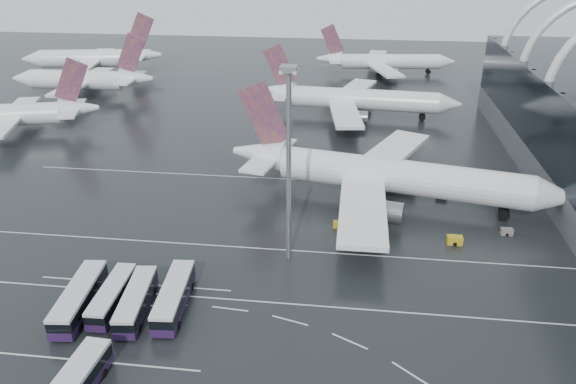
# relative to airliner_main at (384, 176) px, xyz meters

# --- Properties ---
(ground) EXTENTS (420.00, 420.00, 0.00)m
(ground) POSITION_rel_airliner_main_xyz_m (-11.84, -31.81, -5.27)
(ground) COLOR black
(ground) RESTS_ON ground
(lane_marking_near) EXTENTS (120.00, 0.25, 0.01)m
(lane_marking_near) POSITION_rel_airliner_main_xyz_m (-11.84, -33.81, -5.26)
(lane_marking_near) COLOR silver
(lane_marking_near) RESTS_ON ground
(lane_marking_mid) EXTENTS (120.00, 0.25, 0.01)m
(lane_marking_mid) POSITION_rel_airliner_main_xyz_m (-11.84, -19.81, -5.26)
(lane_marking_mid) COLOR silver
(lane_marking_mid) RESTS_ON ground
(lane_marking_far) EXTENTS (120.00, 0.25, 0.01)m
(lane_marking_far) POSITION_rel_airliner_main_xyz_m (-11.84, 8.19, -5.26)
(lane_marking_far) COLOR silver
(lane_marking_far) RESTS_ON ground
(bus_bay_line_south) EXTENTS (28.00, 0.25, 0.01)m
(bus_bay_line_south) POSITION_rel_airliner_main_xyz_m (-35.84, -47.81, -5.26)
(bus_bay_line_south) COLOR silver
(bus_bay_line_south) RESTS_ON ground
(bus_bay_line_north) EXTENTS (28.00, 0.25, 0.01)m
(bus_bay_line_north) POSITION_rel_airliner_main_xyz_m (-35.84, -31.81, -5.26)
(bus_bay_line_north) COLOR silver
(bus_bay_line_north) RESTS_ON ground
(airliner_main) EXTENTS (61.80, 53.34, 21.04)m
(airliner_main) POSITION_rel_airliner_main_xyz_m (0.00, 0.00, 0.00)
(airliner_main) COLOR white
(airliner_main) RESTS_ON ground
(airliner_gate_b) EXTENTS (54.56, 48.93, 18.94)m
(airliner_gate_b) POSITION_rel_airliner_main_xyz_m (-6.57, 53.25, -0.53)
(airliner_gate_b) COLOR white
(airliner_gate_b) RESTS_ON ground
(airliner_gate_c) EXTENTS (48.72, 44.70, 17.35)m
(airliner_gate_c) POSITION_rel_airliner_main_xyz_m (2.70, 105.80, -0.93)
(airliner_gate_c) COLOR white
(airliner_gate_c) RESTS_ON ground
(jet_remote_west) EXTENTS (41.97, 34.07, 18.45)m
(jet_remote_west) POSITION_rel_airliner_main_xyz_m (-89.56, 28.64, -0.50)
(jet_remote_west) COLOR white
(jet_remote_west) RESTS_ON ground
(jet_remote_mid) EXTENTS (44.42, 35.73, 19.42)m
(jet_remote_mid) POSITION_rel_airliner_main_xyz_m (-88.09, 64.13, -0.26)
(jet_remote_mid) COLOR white
(jet_remote_mid) RESTS_ON ground
(jet_remote_far) EXTENTS (48.70, 39.39, 21.20)m
(jet_remote_far) POSITION_rel_airliner_main_xyz_m (-98.17, 93.28, 0.21)
(jet_remote_far) COLOR white
(jet_remote_far) RESTS_ON ground
(bus_row_near_a) EXTENTS (4.47, 14.11, 3.42)m
(bus_row_near_a) POSITION_rel_airliner_main_xyz_m (-40.65, -38.54, -3.39)
(bus_row_near_a) COLOR #22133B
(bus_row_near_a) RESTS_ON ground
(bus_row_near_b) EXTENTS (3.24, 12.17, 2.97)m
(bus_row_near_b) POSITION_rel_airliner_main_xyz_m (-36.73, -37.19, -3.63)
(bus_row_near_b) COLOR #22133B
(bus_row_near_b) RESTS_ON ground
(bus_row_near_c) EXTENTS (4.25, 12.88, 3.11)m
(bus_row_near_c) POSITION_rel_airliner_main_xyz_m (-33.09, -37.98, -3.56)
(bus_row_near_c) COLOR #22133B
(bus_row_near_c) RESTS_ON ground
(bus_row_near_d) EXTENTS (4.08, 13.61, 3.30)m
(bus_row_near_d) POSITION_rel_airliner_main_xyz_m (-28.42, -36.55, -3.45)
(bus_row_near_d) COLOR #22133B
(bus_row_near_d) RESTS_ON ground
(floodlight_mast) EXTENTS (2.27, 2.27, 29.59)m
(floodlight_mast) POSITION_rel_airliner_main_xyz_m (-14.92, -22.05, 13.34)
(floodlight_mast) COLOR gray
(floodlight_mast) RESTS_ON ground
(gse_cart_belly_a) EXTENTS (2.44, 1.44, 1.33)m
(gse_cart_belly_a) POSITION_rel_airliner_main_xyz_m (11.06, -14.41, -4.60)
(gse_cart_belly_a) COLOR gold
(gse_cart_belly_a) RESTS_ON ground
(gse_cart_belly_b) EXTENTS (2.03, 1.20, 1.11)m
(gse_cart_belly_b) POSITION_rel_airliner_main_xyz_m (11.12, 3.08, -4.71)
(gse_cart_belly_b) COLOR slate
(gse_cart_belly_b) RESTS_ON ground
(gse_cart_belly_c) EXTENTS (1.95, 1.15, 1.06)m
(gse_cart_belly_c) POSITION_rel_airliner_main_xyz_m (-7.66, -11.13, -4.74)
(gse_cart_belly_c) COLOR gold
(gse_cart_belly_c) RESTS_ON ground
(gse_cart_belly_d) EXTENTS (1.94, 1.15, 1.06)m
(gse_cart_belly_d) POSITION_rel_airliner_main_xyz_m (20.10, -10.20, -4.74)
(gse_cart_belly_d) COLOR slate
(gse_cart_belly_d) RESTS_ON ground
(gse_cart_belly_e) EXTENTS (1.97, 1.16, 1.07)m
(gse_cart_belly_e) POSITION_rel_airliner_main_xyz_m (-0.31, 4.41, -4.73)
(gse_cart_belly_e) COLOR gold
(gse_cart_belly_e) RESTS_ON ground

